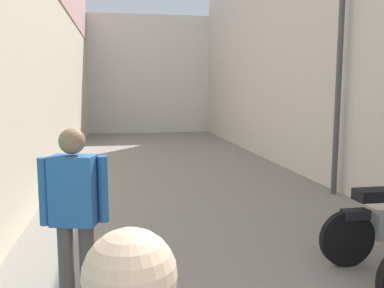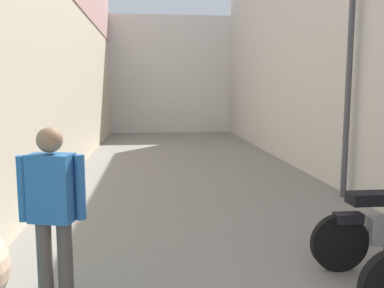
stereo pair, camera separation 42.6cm
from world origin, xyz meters
TOP-DOWN VIEW (x-y plane):
  - ground_plane at (0.00, 7.13)m, footprint 34.27×34.27m
  - building_left at (-2.79, 9.10)m, footprint 0.45×18.27m
  - building_right at (2.80, 9.13)m, footprint 0.45×18.27m
  - building_far_end at (0.00, 19.27)m, footprint 8.20×2.00m
  - pedestrian_mid_alley at (-1.67, 3.71)m, footprint 0.52×0.28m
  - street_lamp at (2.36, 7.11)m, footprint 0.79×0.18m

SIDE VIEW (x-z plane):
  - ground_plane at x=0.00m, z-range 0.00..0.00m
  - pedestrian_mid_alley at x=-1.67m, z-range 0.13..1.70m
  - building_far_end at x=0.00m, z-range 0.00..5.03m
  - street_lamp at x=2.36m, z-range 0.40..5.38m
  - building_left at x=-2.79m, z-range 0.03..6.98m
  - building_right at x=2.80m, z-range 0.00..7.27m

